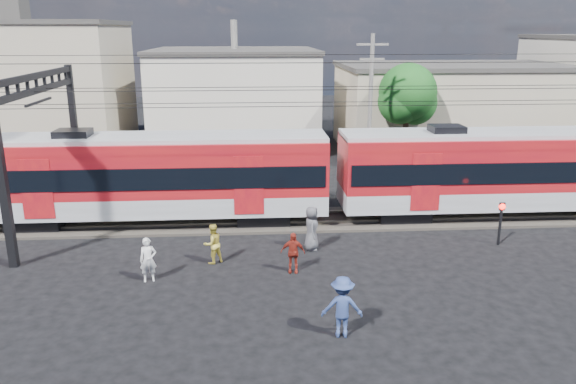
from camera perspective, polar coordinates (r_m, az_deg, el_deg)
name	(u,v)px	position (r m, az deg, el deg)	size (l,w,h in m)	color
ground	(281,300)	(19.09, -0.76, -10.94)	(120.00, 120.00, 0.00)	black
track_bed	(271,220)	(26.44, -1.71, -2.90)	(70.00, 3.40, 0.12)	#2D2823
rail_near	(272,223)	(25.69, -1.64, -3.20)	(70.00, 0.12, 0.12)	#59544C
rail_far	(271,213)	(27.11, -1.77, -2.15)	(70.00, 0.12, 0.12)	#59544C
commuter_train	(154,174)	(26.12, -13.43, 1.78)	(50.30, 3.08, 4.17)	black
catenary	(72,115)	(26.39, -21.09, 7.34)	(70.00, 9.30, 7.52)	black
building_west	(20,89)	(44.21, -25.57, 9.39)	(14.28, 10.20, 9.30)	tan
building_midwest	(236,97)	(44.27, -5.33, 9.58)	(12.24, 12.24, 7.30)	beige
building_mideast	(450,107)	(43.94, 16.17, 8.31)	(16.32, 10.20, 6.30)	tan
utility_pole_mid	(370,105)	(32.97, 8.35, 8.76)	(1.80, 0.24, 8.50)	slate
tree_near	(410,96)	(36.70, 12.28, 9.51)	(3.82, 3.64, 6.72)	#382619
pedestrian_a	(148,260)	(20.73, -14.02, -6.69)	(0.59, 0.39, 1.63)	silver
pedestrian_b	(213,244)	(21.83, -7.66, -5.23)	(0.77, 0.60, 1.58)	gold
pedestrian_c	(342,307)	(16.75, 5.52, -11.53)	(1.21, 0.70, 1.88)	navy
pedestrian_d	(293,253)	(20.85, 0.49, -6.17)	(0.91, 0.38, 1.56)	maroon
pedestrian_e	(312,228)	(22.88, 2.41, -3.71)	(0.90, 0.59, 1.84)	#4A494E
crossing_signal	(501,216)	(24.87, 20.83, -2.26)	(0.27, 0.27, 1.86)	black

